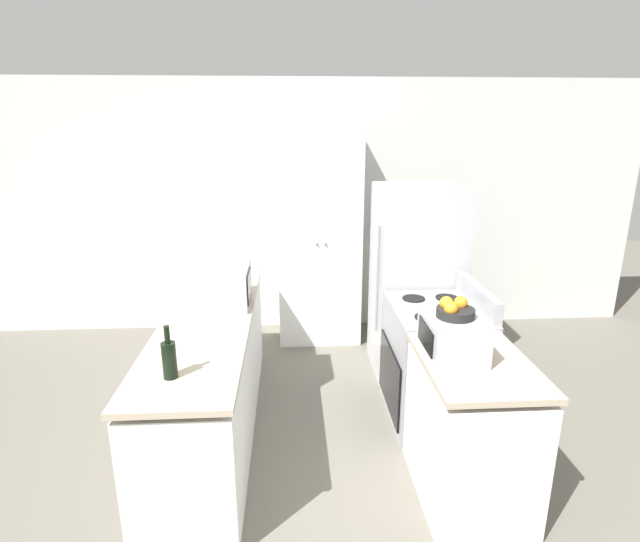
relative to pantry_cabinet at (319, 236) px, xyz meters
The scene contains 10 objects.
wall_back 0.41m from the pantry_cabinet, 99.67° to the left, with size 7.00×0.06×2.60m.
counter_left 1.95m from the pantry_cabinet, 117.99° to the right, with size 0.60×2.41×0.88m.
counter_right 2.60m from the pantry_cabinet, 72.73° to the right, with size 0.60×0.84×0.88m.
pantry_cabinet is the anchor object (origin of this frame).
stove 1.85m from the pantry_cabinet, 63.83° to the right, with size 0.66×0.80×1.04m.
refrigerator 1.15m from the pantry_cabinet, 43.98° to the right, with size 0.75×0.69×1.67m.
microwave 1.59m from the pantry_cabinet, 119.82° to the right, with size 0.40×0.49×0.29m.
wine_bottle 2.66m from the pantry_cabinet, 110.28° to the right, with size 0.08×0.08×0.29m.
toaster_oven 2.40m from the pantry_cabinet, 74.80° to the right, with size 0.31×0.42×0.24m.
fruit_bowl 2.40m from the pantry_cabinet, 74.87° to the right, with size 0.21×0.21×0.11m.
Camera 1 is at (-0.22, -1.95, 2.16)m, focal length 28.00 mm.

